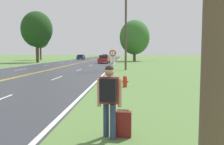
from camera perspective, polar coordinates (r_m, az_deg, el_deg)
The scene contains 11 objects.
hitchhiker_person at distance 5.51m, azimuth -0.70°, elevation -5.26°, with size 0.59×0.44×1.73m.
suitcase at distance 5.82m, azimuth 2.65°, elevation -12.31°, with size 0.42×0.21×0.67m.
fire_hydrant at distance 13.94m, azimuth 3.15°, elevation -2.11°, with size 0.41×0.25×0.68m.
traffic_sign at distance 19.96m, azimuth 0.17°, elevation 3.90°, with size 0.60×0.10×2.28m.
utility_pole_midground at distance 27.79m, azimuth 3.34°, elevation 10.83°, with size 1.80×0.24×9.56m.
tree_behind_sign at distance 68.09m, azimuth -16.88°, elevation 7.92°, with size 4.77×4.77×8.73m.
tree_right_cluster at distance 51.06m, azimuth -17.64°, elevation 9.84°, with size 6.26×6.26×10.33m.
tree_far_back at distance 56.48m, azimuth 5.45°, elevation 8.43°, with size 7.02×7.02×9.66m.
car_red_sedan_nearest at distance 45.42m, azimuth -1.87°, elevation 3.25°, with size 2.04×4.88×1.55m.
car_dark_blue_hatchback_approaching at distance 70.41m, azimuth -7.49°, elevation 3.75°, with size 1.91×4.08×1.43m.
car_black_sedan_mid_near at distance 82.86m, azimuth -1.68°, elevation 3.93°, with size 1.97×4.80×1.44m.
Camera 1 is at (8.94, -1.90, 2.02)m, focal length 38.00 mm.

